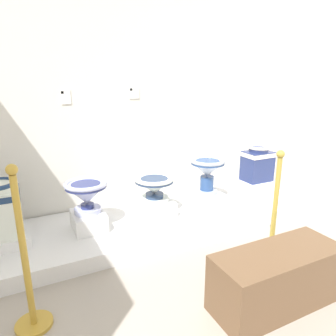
% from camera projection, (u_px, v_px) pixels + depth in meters
% --- Properties ---
extents(ground_plane, '(6.15, 5.57, 0.02)m').
position_uv_depth(ground_plane, '(252.00, 326.00, 1.93)').
color(ground_plane, '#A3998C').
extents(wall_back, '(4.35, 0.06, 2.83)m').
position_uv_depth(wall_back, '(134.00, 86.00, 3.28)').
color(wall_back, silver).
rests_on(wall_back, ground_plane).
extents(display_platform, '(3.46, 0.99, 0.14)m').
position_uv_depth(display_platform, '(156.00, 221.00, 3.18)').
color(display_platform, white).
rests_on(display_platform, ground_plane).
extents(plinth_block_pale_glazed, '(0.40, 0.38, 0.09)m').
position_uv_depth(plinth_block_pale_glazed, '(5.00, 239.00, 2.60)').
color(plinth_block_pale_glazed, white).
rests_on(plinth_block_pale_glazed, display_platform).
extents(antique_toilet_pale_glazed, '(0.32, 0.34, 0.46)m').
position_uv_depth(antique_toilet_pale_glazed, '(0.00, 207.00, 2.52)').
color(antique_toilet_pale_glazed, white).
rests_on(antique_toilet_pale_glazed, plinth_block_pale_glazed).
extents(plinth_block_squat_floral, '(0.28, 0.35, 0.16)m').
position_uv_depth(plinth_block_squat_floral, '(89.00, 221.00, 2.86)').
color(plinth_block_squat_floral, white).
rests_on(plinth_block_squat_floral, display_platform).
extents(antique_toilet_squat_floral, '(0.38, 0.38, 0.30)m').
position_uv_depth(antique_toilet_squat_floral, '(86.00, 193.00, 2.78)').
color(antique_toilet_squat_floral, '#B2B8E2').
rests_on(antique_toilet_squat_floral, plinth_block_squat_floral).
extents(plinth_block_slender_white, '(0.36, 0.35, 0.15)m').
position_uv_depth(plinth_block_slender_white, '(155.00, 208.00, 3.15)').
color(plinth_block_slender_white, white).
rests_on(plinth_block_slender_white, display_platform).
extents(antique_toilet_slender_white, '(0.40, 0.40, 0.26)m').
position_uv_depth(antique_toilet_slender_white, '(154.00, 186.00, 3.09)').
color(antique_toilet_slender_white, white).
rests_on(antique_toilet_slender_white, plinth_block_slender_white).
extents(plinth_block_leftmost, '(0.34, 0.33, 0.10)m').
position_uv_depth(plinth_block_leftmost, '(206.00, 198.00, 3.49)').
color(plinth_block_leftmost, white).
rests_on(plinth_block_leftmost, display_platform).
extents(antique_toilet_leftmost, '(0.38, 0.38, 0.40)m').
position_uv_depth(antique_toilet_leftmost, '(207.00, 169.00, 3.40)').
color(antique_toilet_leftmost, '#AEBAD1').
rests_on(antique_toilet_leftmost, plinth_block_leftmost).
extents(plinth_block_rightmost, '(0.39, 0.32, 0.15)m').
position_uv_depth(plinth_block_rightmost, '(256.00, 186.00, 3.82)').
color(plinth_block_rightmost, white).
rests_on(plinth_block_rightmost, display_platform).
extents(antique_toilet_rightmost, '(0.34, 0.26, 0.43)m').
position_uv_depth(antique_toilet_rightmost, '(257.00, 163.00, 3.74)').
color(antique_toilet_rightmost, navy).
rests_on(antique_toilet_rightmost, plinth_block_rightmost).
extents(info_placard_second, '(0.09, 0.01, 0.14)m').
position_uv_depth(info_placard_second, '(66.00, 97.00, 2.97)').
color(info_placard_second, white).
extents(info_placard_third, '(0.11, 0.01, 0.12)m').
position_uv_depth(info_placard_third, '(134.00, 93.00, 3.26)').
color(info_placard_third, white).
extents(stanchion_post_near_left, '(0.23, 0.23, 1.05)m').
position_uv_depth(stanchion_post_near_left, '(27.00, 277.00, 1.82)').
color(stanchion_post_near_left, '#BA9031').
rests_on(stanchion_post_near_left, ground_plane).
extents(stanchion_post_near_right, '(0.27, 0.27, 0.96)m').
position_uv_depth(stanchion_post_near_right, '(273.00, 232.00, 2.55)').
color(stanchion_post_near_right, gold).
rests_on(stanchion_post_near_right, ground_plane).
extents(museum_bench, '(0.91, 0.36, 0.40)m').
position_uv_depth(museum_bench, '(277.00, 278.00, 2.06)').
color(museum_bench, brown).
rests_on(museum_bench, ground_plane).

